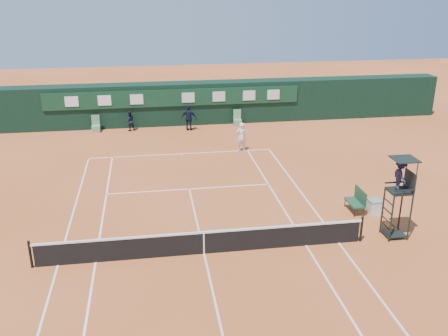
# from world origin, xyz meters

# --- Properties ---
(ground) EXTENTS (90.00, 90.00, 0.00)m
(ground) POSITION_xyz_m (0.00, 0.00, 0.00)
(ground) COLOR #C7602F
(ground) RESTS_ON ground
(court_lines) EXTENTS (11.05, 23.85, 0.01)m
(court_lines) POSITION_xyz_m (0.00, 0.00, 0.01)
(court_lines) COLOR silver
(court_lines) RESTS_ON ground
(tennis_net) EXTENTS (12.90, 0.10, 1.10)m
(tennis_net) POSITION_xyz_m (0.00, 0.00, 0.51)
(tennis_net) COLOR black
(tennis_net) RESTS_ON ground
(back_wall) EXTENTS (40.00, 1.65, 3.00)m
(back_wall) POSITION_xyz_m (0.00, 18.74, 1.51)
(back_wall) COLOR black
(back_wall) RESTS_ON ground
(linesman_chair_left) EXTENTS (0.55, 0.50, 1.15)m
(linesman_chair_left) POSITION_xyz_m (-5.50, 17.48, 0.32)
(linesman_chair_left) COLOR #61946D
(linesman_chair_left) RESTS_ON ground
(linesman_chair_right) EXTENTS (0.55, 0.50, 1.15)m
(linesman_chair_right) POSITION_xyz_m (4.50, 17.48, 0.32)
(linesman_chair_right) COLOR #5E9069
(linesman_chair_right) RESTS_ON ground
(umpire_chair) EXTENTS (0.96, 0.95, 3.42)m
(umpire_chair) POSITION_xyz_m (7.91, 0.19, 2.46)
(umpire_chair) COLOR black
(umpire_chair) RESTS_ON ground
(player_bench) EXTENTS (0.56, 1.20, 1.10)m
(player_bench) POSITION_xyz_m (7.33, 2.65, 0.60)
(player_bench) COLOR #1A422B
(player_bench) RESTS_ON ground
(tennis_bag) EXTENTS (0.37, 0.78, 0.29)m
(tennis_bag) POSITION_xyz_m (7.95, 0.67, 0.14)
(tennis_bag) COLOR black
(tennis_bag) RESTS_ON ground
(cooler) EXTENTS (0.57, 0.57, 0.65)m
(cooler) POSITION_xyz_m (8.07, 2.36, 0.33)
(cooler) COLOR silver
(cooler) RESTS_ON ground
(tennis_ball) EXTENTS (0.07, 0.07, 0.07)m
(tennis_ball) POSITION_xyz_m (-0.85, 8.47, 0.04)
(tennis_ball) COLOR #B6CD2F
(tennis_ball) RESTS_ON ground
(player) EXTENTS (0.73, 0.54, 1.81)m
(player) POSITION_xyz_m (3.71, 11.91, 0.90)
(player) COLOR white
(player) RESTS_ON ground
(ball_kid_left) EXTENTS (0.81, 0.71, 1.41)m
(ball_kid_left) POSITION_xyz_m (-3.15, 17.39, 0.71)
(ball_kid_left) COLOR black
(ball_kid_left) RESTS_ON ground
(ball_kid_right) EXTENTS (1.14, 0.74, 1.80)m
(ball_kid_right) POSITION_xyz_m (0.94, 16.80, 0.90)
(ball_kid_right) COLOR black
(ball_kid_right) RESTS_ON ground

